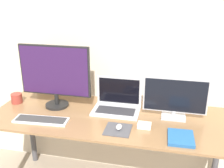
{
  "coord_description": "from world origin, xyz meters",
  "views": [
    {
      "loc": [
        0.41,
        -1.42,
        1.73
      ],
      "look_at": [
        0.01,
        0.38,
        1.03
      ],
      "focal_mm": 42.0,
      "sensor_mm": 36.0,
      "label": 1
    }
  ],
  "objects_px": {
    "monitor_left": "(55,74)",
    "power_brick": "(144,125)",
    "keyboard": "(41,120)",
    "monitor_right": "(175,98)",
    "mug": "(17,98)",
    "mouse": "(119,127)",
    "book": "(181,138)",
    "laptop": "(117,102)"
  },
  "relations": [
    {
      "from": "monitor_left",
      "to": "mug",
      "type": "height_order",
      "value": "monitor_left"
    },
    {
      "from": "monitor_left",
      "to": "power_brick",
      "type": "bearing_deg",
      "value": -14.69
    },
    {
      "from": "monitor_right",
      "to": "keyboard",
      "type": "bearing_deg",
      "value": -164.03
    },
    {
      "from": "mouse",
      "to": "book",
      "type": "xyz_separation_m",
      "value": [
        0.43,
        -0.03,
        -0.01
      ]
    },
    {
      "from": "monitor_left",
      "to": "power_brick",
      "type": "height_order",
      "value": "monitor_left"
    },
    {
      "from": "monitor_right",
      "to": "monitor_left",
      "type": "bearing_deg",
      "value": -180.0
    },
    {
      "from": "laptop",
      "to": "mouse",
      "type": "bearing_deg",
      "value": -76.46
    },
    {
      "from": "mug",
      "to": "monitor_left",
      "type": "bearing_deg",
      "value": 2.24
    },
    {
      "from": "book",
      "to": "mug",
      "type": "distance_m",
      "value": 1.42
    },
    {
      "from": "mouse",
      "to": "mug",
      "type": "xyz_separation_m",
      "value": [
        -0.96,
        0.26,
        0.02
      ]
    },
    {
      "from": "mouse",
      "to": "laptop",
      "type": "bearing_deg",
      "value": 103.54
    },
    {
      "from": "mouse",
      "to": "power_brick",
      "type": "distance_m",
      "value": 0.19
    },
    {
      "from": "laptop",
      "to": "power_brick",
      "type": "xyz_separation_m",
      "value": [
        0.25,
        -0.25,
        -0.05
      ]
    },
    {
      "from": "power_brick",
      "to": "laptop",
      "type": "bearing_deg",
      "value": 135.13
    },
    {
      "from": "monitor_right",
      "to": "book",
      "type": "bearing_deg",
      "value": -80.83
    },
    {
      "from": "mouse",
      "to": "mug",
      "type": "bearing_deg",
      "value": 164.85
    },
    {
      "from": "monitor_right",
      "to": "power_brick",
      "type": "height_order",
      "value": "monitor_right"
    },
    {
      "from": "laptop",
      "to": "mouse",
      "type": "relative_size",
      "value": 5.56
    },
    {
      "from": "laptop",
      "to": "book",
      "type": "distance_m",
      "value": 0.62
    },
    {
      "from": "monitor_right",
      "to": "mouse",
      "type": "xyz_separation_m",
      "value": [
        -0.38,
        -0.27,
        -0.14
      ]
    },
    {
      "from": "keyboard",
      "to": "book",
      "type": "bearing_deg",
      "value": -1.48
    },
    {
      "from": "book",
      "to": "power_brick",
      "type": "xyz_separation_m",
      "value": [
        -0.25,
        0.11,
        0.0
      ]
    },
    {
      "from": "mouse",
      "to": "keyboard",
      "type": "bearing_deg",
      "value": -179.56
    },
    {
      "from": "mouse",
      "to": "monitor_right",
      "type": "bearing_deg",
      "value": 36.1
    },
    {
      "from": "power_brick",
      "to": "mouse",
      "type": "bearing_deg",
      "value": -156.51
    },
    {
      "from": "mouse",
      "to": "book",
      "type": "height_order",
      "value": "mouse"
    },
    {
      "from": "power_brick",
      "to": "mug",
      "type": "bearing_deg",
      "value": 170.71
    },
    {
      "from": "laptop",
      "to": "keyboard",
      "type": "distance_m",
      "value": 0.62
    },
    {
      "from": "monitor_right",
      "to": "power_brick",
      "type": "distance_m",
      "value": 0.32
    },
    {
      "from": "mug",
      "to": "keyboard",
      "type": "bearing_deg",
      "value": -36.17
    },
    {
      "from": "monitor_left",
      "to": "keyboard",
      "type": "height_order",
      "value": "monitor_left"
    },
    {
      "from": "monitor_left",
      "to": "keyboard",
      "type": "relative_size",
      "value": 1.42
    },
    {
      "from": "keyboard",
      "to": "mug",
      "type": "relative_size",
      "value": 4.46
    },
    {
      "from": "monitor_left",
      "to": "mug",
      "type": "bearing_deg",
      "value": -177.76
    },
    {
      "from": "keyboard",
      "to": "monitor_left",
      "type": "bearing_deg",
      "value": 88.23
    },
    {
      "from": "laptop",
      "to": "book",
      "type": "bearing_deg",
      "value": -35.13
    },
    {
      "from": "keyboard",
      "to": "mouse",
      "type": "bearing_deg",
      "value": 0.44
    },
    {
      "from": "monitor_right",
      "to": "book",
      "type": "height_order",
      "value": "monitor_right"
    },
    {
      "from": "monitor_left",
      "to": "monitor_right",
      "type": "height_order",
      "value": "monitor_left"
    },
    {
      "from": "keyboard",
      "to": "book",
      "type": "distance_m",
      "value": 1.02
    },
    {
      "from": "book",
      "to": "monitor_right",
      "type": "bearing_deg",
      "value": 99.17
    },
    {
      "from": "monitor_left",
      "to": "mug",
      "type": "xyz_separation_m",
      "value": [
        -0.37,
        -0.01,
        -0.24
      ]
    }
  ]
}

